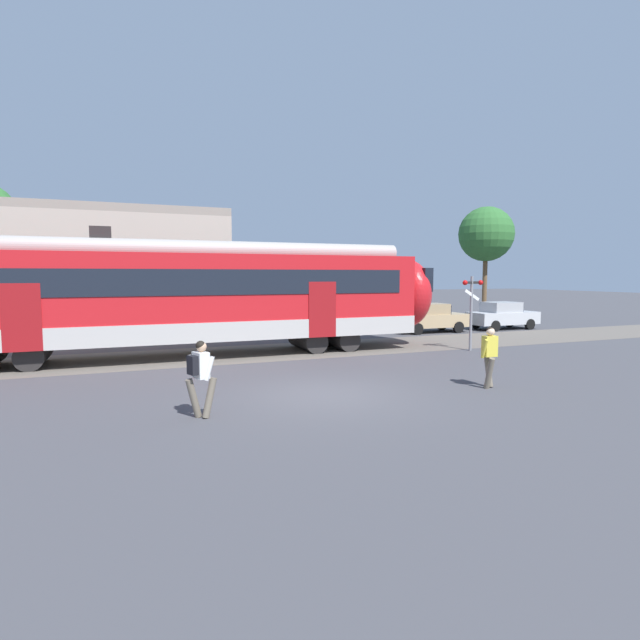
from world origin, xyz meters
TOP-DOWN VIEW (x-y plane):
  - ground_plane at (0.00, 0.00)m, footprint 160.00×160.00m
  - pedestrian_white at (-3.24, -0.96)m, footprint 0.71×0.53m
  - pedestrian_yellow at (4.42, -0.92)m, footprint 0.55×0.63m
  - parked_car_tan at (10.55, 10.95)m, footprint 4.05×1.85m
  - parked_car_silver at (15.26, 10.75)m, footprint 4.02×1.80m
  - crossing_signal at (8.31, 4.75)m, footprint 0.96×0.21m
  - background_building at (-9.38, 16.18)m, footprint 19.77×5.00m
  - street_tree_right at (19.07, 16.87)m, footprint 3.80×3.80m

SIDE VIEW (x-z plane):
  - ground_plane at x=0.00m, z-range 0.00..0.00m
  - parked_car_tan at x=10.55m, z-range 0.01..1.55m
  - parked_car_silver at x=15.26m, z-range 0.01..1.55m
  - pedestrian_yellow at x=4.42m, z-range 0.13..1.80m
  - pedestrian_white at x=-3.24m, z-range 0.16..1.82m
  - crossing_signal at x=8.31m, z-range 0.51..3.51m
  - background_building at x=-9.38m, z-range -1.39..7.81m
  - street_tree_right at x=19.07m, z-range 1.98..9.79m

